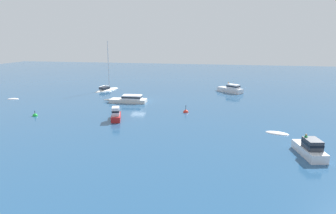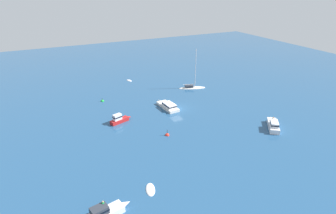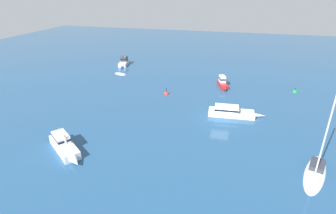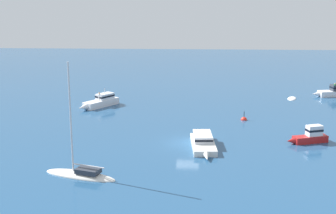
{
  "view_description": "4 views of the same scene",
  "coord_description": "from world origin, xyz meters",
  "px_view_note": "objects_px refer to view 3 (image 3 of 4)",
  "views": [
    {
      "loc": [
        -54.64,
        -16.88,
        11.47
      ],
      "look_at": [
        -10.94,
        -7.82,
        1.57
      ],
      "focal_mm": 34.14,
      "sensor_mm": 36.0,
      "label": 1
    },
    {
      "loc": [
        -27.15,
        -51.17,
        26.16
      ],
      "look_at": [
        -1.98,
        0.54,
        0.57
      ],
      "focal_mm": 30.36,
      "sensor_mm": 36.0,
      "label": 2
    },
    {
      "loc": [
        34.21,
        1.63,
        16.86
      ],
      "look_at": [
        1.98,
        -7.08,
        1.87
      ],
      "focal_mm": 28.77,
      "sensor_mm": 36.0,
      "label": 3
    },
    {
      "loc": [
        -0.21,
        51.73,
        17.13
      ],
      "look_at": [
        2.52,
        -7.56,
        2.19
      ],
      "focal_mm": 52.6,
      "sensor_mm": 36.0,
      "label": 4
    }
  ],
  "objects_px": {
    "powerboat_1": "(223,83)",
    "tender": "(120,74)",
    "cabin_cruiser": "(231,111)",
    "powerboat_2": "(64,145)",
    "sailboat": "(315,172)",
    "channel_buoy": "(295,92)",
    "powerboat": "(124,62)",
    "mooring_buoy": "(166,94)"
  },
  "relations": [
    {
      "from": "tender",
      "to": "powerboat",
      "type": "bearing_deg",
      "value": 125.37
    },
    {
      "from": "sailboat",
      "to": "channel_buoy",
      "type": "xyz_separation_m",
      "value": [
        -23.67,
        1.55,
        -0.17
      ]
    },
    {
      "from": "sailboat",
      "to": "powerboat_2",
      "type": "distance_m",
      "value": 26.35
    },
    {
      "from": "channel_buoy",
      "to": "mooring_buoy",
      "type": "xyz_separation_m",
      "value": [
        6.77,
        -21.41,
        0.0
      ]
    },
    {
      "from": "powerboat_1",
      "to": "mooring_buoy",
      "type": "height_order",
      "value": "powerboat_1"
    },
    {
      "from": "powerboat_1",
      "to": "mooring_buoy",
      "type": "xyz_separation_m",
      "value": [
        6.33,
        -8.95,
        -0.72
      ]
    },
    {
      "from": "tender",
      "to": "channel_buoy",
      "type": "bearing_deg",
      "value": 14.96
    },
    {
      "from": "powerboat",
      "to": "cabin_cruiser",
      "type": "distance_m",
      "value": 33.1
    },
    {
      "from": "powerboat_1",
      "to": "cabin_cruiser",
      "type": "bearing_deg",
      "value": -8.02
    },
    {
      "from": "powerboat",
      "to": "tender",
      "type": "xyz_separation_m",
      "value": [
        6.82,
        2.13,
        -0.71
      ]
    },
    {
      "from": "sailboat",
      "to": "powerboat",
      "type": "relative_size",
      "value": 1.77
    },
    {
      "from": "powerboat_1",
      "to": "channel_buoy",
      "type": "relative_size",
      "value": 4.25
    },
    {
      "from": "powerboat",
      "to": "powerboat_2",
      "type": "relative_size",
      "value": 0.98
    },
    {
      "from": "powerboat_1",
      "to": "mooring_buoy",
      "type": "relative_size",
      "value": 3.17
    },
    {
      "from": "channel_buoy",
      "to": "cabin_cruiser",
      "type": "bearing_deg",
      "value": -40.15
    },
    {
      "from": "sailboat",
      "to": "tender",
      "type": "height_order",
      "value": "sailboat"
    },
    {
      "from": "powerboat",
      "to": "powerboat_1",
      "type": "relative_size",
      "value": 1.27
    },
    {
      "from": "tender",
      "to": "powerboat_2",
      "type": "distance_m",
      "value": 29.06
    },
    {
      "from": "powerboat_1",
      "to": "sailboat",
      "type": "bearing_deg",
      "value": 7.18
    },
    {
      "from": "powerboat_1",
      "to": "tender",
      "type": "distance_m",
      "value": 21.55
    },
    {
      "from": "cabin_cruiser",
      "to": "powerboat_2",
      "type": "bearing_deg",
      "value": -144.34
    },
    {
      "from": "mooring_buoy",
      "to": "channel_buoy",
      "type": "bearing_deg",
      "value": 107.54
    },
    {
      "from": "sailboat",
      "to": "cabin_cruiser",
      "type": "distance_m",
      "value": 14.4
    },
    {
      "from": "powerboat_2",
      "to": "tender",
      "type": "bearing_deg",
      "value": 139.72
    },
    {
      "from": "sailboat",
      "to": "powerboat_1",
      "type": "distance_m",
      "value": 25.68
    },
    {
      "from": "powerboat_2",
      "to": "channel_buoy",
      "type": "distance_m",
      "value": 38.41
    },
    {
      "from": "powerboat_1",
      "to": "channel_buoy",
      "type": "bearing_deg",
      "value": 74.04
    },
    {
      "from": "powerboat",
      "to": "cabin_cruiser",
      "type": "xyz_separation_m",
      "value": [
        20.95,
        25.63,
        -0.15
      ]
    },
    {
      "from": "powerboat",
      "to": "powerboat_1",
      "type": "xyz_separation_m",
      "value": [
        9.09,
        23.55,
        0.02
      ]
    },
    {
      "from": "powerboat",
      "to": "powerboat_2",
      "type": "height_order",
      "value": "powerboat_2"
    },
    {
      "from": "powerboat_2",
      "to": "cabin_cruiser",
      "type": "xyz_separation_m",
      "value": [
        -14.26,
        17.35,
        -0.15
      ]
    },
    {
      "from": "sailboat",
      "to": "powerboat",
      "type": "height_order",
      "value": "sailboat"
    },
    {
      "from": "sailboat",
      "to": "cabin_cruiser",
      "type": "xyz_separation_m",
      "value": [
        -11.37,
        -8.83,
        0.38
      ]
    },
    {
      "from": "powerboat",
      "to": "channel_buoy",
      "type": "distance_m",
      "value": 37.04
    },
    {
      "from": "powerboat",
      "to": "channel_buoy",
      "type": "relative_size",
      "value": 5.41
    },
    {
      "from": "powerboat_2",
      "to": "cabin_cruiser",
      "type": "relative_size",
      "value": 0.78
    },
    {
      "from": "powerboat_1",
      "to": "cabin_cruiser",
      "type": "relative_size",
      "value": 0.6
    },
    {
      "from": "sailboat",
      "to": "channel_buoy",
      "type": "relative_size",
      "value": 9.55
    },
    {
      "from": "powerboat",
      "to": "tender",
      "type": "height_order",
      "value": "powerboat"
    },
    {
      "from": "channel_buoy",
      "to": "powerboat_1",
      "type": "bearing_deg",
      "value": -87.98
    },
    {
      "from": "tender",
      "to": "channel_buoy",
      "type": "relative_size",
      "value": 2.65
    },
    {
      "from": "powerboat",
      "to": "channel_buoy",
      "type": "bearing_deg",
      "value": 64.78
    }
  ]
}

